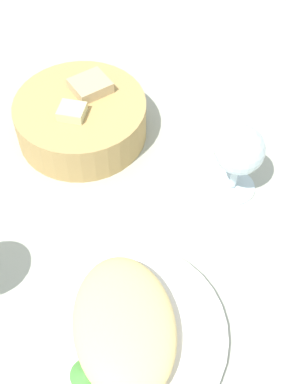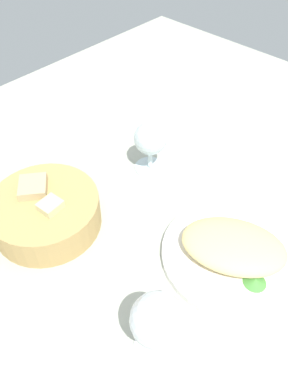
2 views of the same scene
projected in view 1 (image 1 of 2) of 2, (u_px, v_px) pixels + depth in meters
The scene contains 6 objects.
ground_plane at pixel (163, 277), 67.43cm from camera, with size 140.00×140.00×2.00cm, color #ABAF9E.
plate at pixel (125, 334), 60.99cm from camera, with size 24.18×24.18×1.40cm, color white.
omelette at pixel (124, 325), 58.90cm from camera, with size 17.75×11.75×3.87cm, color #ECCE81.
lettuce_garnish at pixel (86, 373), 57.00cm from camera, with size 3.83×3.83×1.04cm, color #478D3B.
bread_basket at pixel (82, 118), 79.17cm from camera, with size 19.94×19.94×8.03cm.
wine_glass_near at pixel (239, 153), 69.31cm from camera, with size 6.79×6.79×11.43cm.
Camera 1 is at (-31.34, -7.54, 59.30)cm, focal length 48.55 mm.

